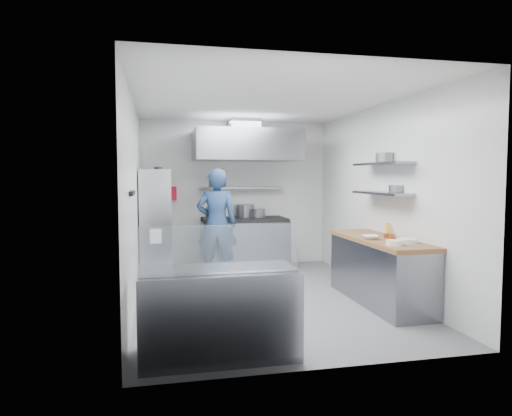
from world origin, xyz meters
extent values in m
plane|color=slate|center=(0.00, 0.00, 0.00)|extent=(5.00, 5.00, 0.00)
plane|color=silver|center=(0.00, 0.00, 2.80)|extent=(5.00, 5.00, 0.00)
cube|color=white|center=(0.00, 2.50, 1.40)|extent=(3.60, 2.80, 0.02)
cube|color=white|center=(0.00, -2.50, 1.40)|extent=(3.60, 2.80, 0.02)
cube|color=white|center=(-1.80, 0.00, 1.40)|extent=(2.80, 5.00, 0.02)
cube|color=white|center=(1.80, 0.00, 1.40)|extent=(2.80, 5.00, 0.02)
cube|color=gray|center=(0.10, 2.10, 0.45)|extent=(1.60, 0.80, 0.90)
cube|color=black|center=(0.10, 2.10, 0.93)|extent=(1.57, 0.78, 0.06)
cylinder|color=slate|center=(-0.43, 2.48, 1.06)|extent=(0.30, 0.30, 0.20)
cylinder|color=slate|center=(0.15, 2.31, 1.08)|extent=(0.37, 0.37, 0.24)
cylinder|color=slate|center=(0.37, 2.17, 1.04)|extent=(0.29, 0.29, 0.16)
cube|color=gray|center=(0.10, 2.34, 1.52)|extent=(1.60, 0.30, 0.04)
cylinder|color=slate|center=(-0.39, 2.56, 1.63)|extent=(0.28, 0.28, 0.18)
cube|color=gray|center=(0.10, 1.93, 2.30)|extent=(1.90, 1.15, 0.55)
cube|color=slate|center=(0.10, 2.15, 2.68)|extent=(0.55, 0.55, 0.24)
cube|color=red|center=(-1.25, 2.44, 1.42)|extent=(0.22, 0.10, 0.26)
imported|color=navy|center=(-0.52, 1.35, 0.93)|extent=(0.74, 0.54, 1.87)
cube|color=silver|center=(-1.53, 1.44, 0.93)|extent=(0.50, 0.90, 1.85)
cube|color=white|center=(-1.53, 0.97, 0.80)|extent=(0.18, 0.22, 0.20)
cube|color=yellow|center=(-1.53, 1.41, 1.30)|extent=(0.13, 0.17, 0.15)
cylinder|color=black|center=(-1.48, 1.12, 1.80)|extent=(0.12, 0.12, 0.18)
cube|color=black|center=(-1.78, -0.90, 1.55)|extent=(0.04, 0.55, 0.05)
cube|color=gray|center=(1.48, -0.60, 0.42)|extent=(0.62, 2.00, 0.84)
cube|color=brown|center=(1.48, -0.60, 0.87)|extent=(0.65, 2.04, 0.06)
cylinder|color=white|center=(1.57, -1.13, 0.93)|extent=(0.25, 0.25, 0.06)
cylinder|color=white|center=(1.34, -1.25, 0.93)|extent=(0.21, 0.21, 0.06)
cylinder|color=#B95C34|center=(1.60, -0.64, 0.93)|extent=(0.15, 0.15, 0.06)
cylinder|color=yellow|center=(1.73, -0.33, 0.99)|extent=(0.07, 0.07, 0.18)
imported|color=white|center=(1.29, -0.69, 0.93)|extent=(0.25, 0.25, 0.05)
cube|color=gray|center=(1.64, -0.30, 1.50)|extent=(0.30, 1.30, 0.04)
cube|color=gray|center=(1.64, -0.30, 1.92)|extent=(0.30, 1.30, 0.04)
cylinder|color=slate|center=(1.74, -0.54, 1.57)|extent=(0.21, 0.21, 0.10)
cylinder|color=slate|center=(1.72, -0.24, 2.01)|extent=(0.27, 0.27, 0.14)
cube|color=gray|center=(-0.93, -2.00, 0.42)|extent=(1.50, 0.70, 0.85)
cube|color=silver|center=(-0.93, -2.12, 1.07)|extent=(1.47, 0.19, 0.42)
camera|label=1|loc=(-1.49, -6.29, 1.74)|focal=32.00mm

